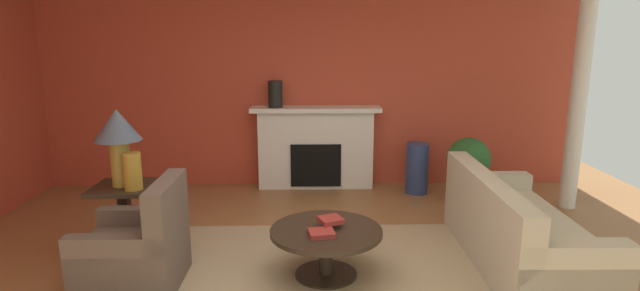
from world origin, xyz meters
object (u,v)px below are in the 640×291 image
at_px(armchair_near_window, 137,253).
at_px(vase_mantel_left, 275,94).
at_px(coffee_table, 326,241).
at_px(vase_on_side_table, 132,171).
at_px(side_table, 125,215).
at_px(vase_tall_corner, 417,168).
at_px(potted_plant, 468,164).
at_px(table_lamp, 118,133).
at_px(sofa, 516,234).
at_px(fireplace, 316,150).

distance_m(armchair_near_window, vase_mantel_left, 3.16).
bearing_deg(armchair_near_window, coffee_table, 5.13).
relative_size(armchair_near_window, vase_on_side_table, 2.68).
xyz_separation_m(side_table, vase_tall_corner, (3.29, 1.87, -0.05)).
distance_m(vase_tall_corner, potted_plant, 0.69).
height_order(table_lamp, vase_mantel_left, vase_mantel_left).
distance_m(armchair_near_window, vase_tall_corner, 3.90).
height_order(vase_tall_corner, vase_on_side_table, vase_on_side_table).
distance_m(side_table, potted_plant, 4.19).
bearing_deg(table_lamp, potted_plant, 21.86).
bearing_deg(side_table, coffee_table, -15.46).
relative_size(armchair_near_window, coffee_table, 0.95).
relative_size(side_table, vase_tall_corner, 1.01).
bearing_deg(potted_plant, armchair_near_window, -147.63).
bearing_deg(potted_plant, sofa, -93.76).
relative_size(vase_tall_corner, vase_mantel_left, 1.92).
bearing_deg(vase_mantel_left, side_table, -122.63).
relative_size(coffee_table, table_lamp, 1.33).
height_order(sofa, vase_tall_corner, sofa).
height_order(sofa, vase_on_side_table, vase_on_side_table).
distance_m(coffee_table, vase_on_side_table, 1.94).
relative_size(sofa, vase_on_side_table, 5.95).
height_order(fireplace, vase_mantel_left, vase_mantel_left).
distance_m(sofa, armchair_near_window, 3.44).
relative_size(coffee_table, vase_mantel_left, 2.76).
bearing_deg(coffee_table, potted_plant, 47.53).
height_order(fireplace, potted_plant, fireplace).
relative_size(sofa, coffee_table, 2.11).
xyz_separation_m(coffee_table, side_table, (-1.96, 0.54, 0.06)).
bearing_deg(fireplace, sofa, -53.17).
xyz_separation_m(fireplace, armchair_near_window, (-1.57, -2.86, -0.24)).
xyz_separation_m(vase_tall_corner, vase_mantel_left, (-1.93, 0.25, 0.99)).
bearing_deg(coffee_table, armchair_near_window, -174.87).
distance_m(vase_mantel_left, vase_on_side_table, 2.58).
relative_size(vase_on_side_table, potted_plant, 0.43).
height_order(table_lamp, vase_on_side_table, table_lamp).
xyz_separation_m(coffee_table, table_lamp, (-1.96, 0.54, 0.89)).
xyz_separation_m(coffee_table, vase_on_side_table, (-1.81, 0.42, 0.54)).
bearing_deg(vase_on_side_table, armchair_near_window, -71.46).
relative_size(side_table, table_lamp, 0.93).
bearing_deg(vase_mantel_left, vase_on_side_table, -118.33).
height_order(fireplace, armchair_near_window, fireplace).
bearing_deg(side_table, vase_tall_corner, 29.62).
bearing_deg(fireplace, vase_mantel_left, -174.87).
relative_size(armchair_near_window, potted_plant, 1.14).
relative_size(fireplace, vase_tall_corner, 2.59).
distance_m(fireplace, vase_mantel_left, 0.96).
xyz_separation_m(sofa, vase_mantel_left, (-2.41, 2.43, 1.04)).
bearing_deg(table_lamp, fireplace, 48.67).
height_order(sofa, vase_mantel_left, vase_mantel_left).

